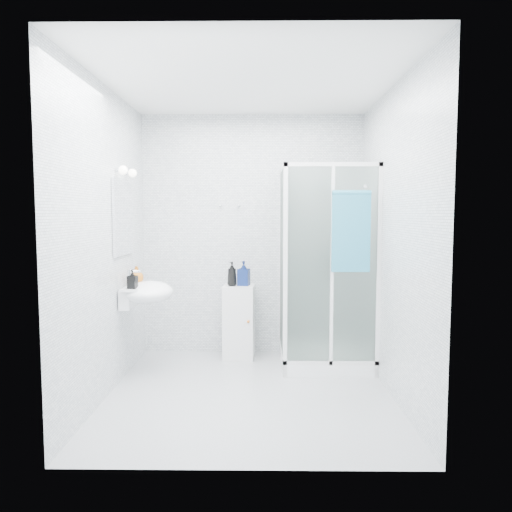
{
  "coord_description": "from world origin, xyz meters",
  "views": [
    {
      "loc": [
        0.11,
        -4.16,
        1.53
      ],
      "look_at": [
        0.05,
        0.35,
        1.15
      ],
      "focal_mm": 35.0,
      "sensor_mm": 36.0,
      "label": 1
    }
  ],
  "objects_px": {
    "shower_enclosure": "(318,322)",
    "soap_dispenser_black": "(132,279)",
    "storage_cabinet": "(239,322)",
    "shampoo_bottle_a": "(232,274)",
    "wall_basin": "(146,293)",
    "shampoo_bottle_b": "(244,273)",
    "hand_towel": "(351,229)",
    "soap_dispenser_orange": "(137,275)"
  },
  "relations": [
    {
      "from": "storage_cabinet",
      "to": "soap_dispenser_black",
      "type": "relative_size",
      "value": 4.57
    },
    {
      "from": "wall_basin",
      "to": "shampoo_bottle_b",
      "type": "xyz_separation_m",
      "value": [
        0.9,
        0.6,
        0.11
      ]
    },
    {
      "from": "shower_enclosure",
      "to": "hand_towel",
      "type": "distance_m",
      "value": 1.05
    },
    {
      "from": "hand_towel",
      "to": "soap_dispenser_orange",
      "type": "height_order",
      "value": "hand_towel"
    },
    {
      "from": "storage_cabinet",
      "to": "hand_towel",
      "type": "relative_size",
      "value": 1.05
    },
    {
      "from": "wall_basin",
      "to": "shampoo_bottle_b",
      "type": "bearing_deg",
      "value": 33.61
    },
    {
      "from": "storage_cabinet",
      "to": "shampoo_bottle_b",
      "type": "relative_size",
      "value": 3.0
    },
    {
      "from": "shampoo_bottle_a",
      "to": "shampoo_bottle_b",
      "type": "relative_size",
      "value": 0.98
    },
    {
      "from": "shower_enclosure",
      "to": "wall_basin",
      "type": "xyz_separation_m",
      "value": [
        -1.66,
        -0.32,
        0.35
      ]
    },
    {
      "from": "shower_enclosure",
      "to": "storage_cabinet",
      "type": "height_order",
      "value": "shower_enclosure"
    },
    {
      "from": "shampoo_bottle_b",
      "to": "soap_dispenser_black",
      "type": "bearing_deg",
      "value": -140.98
    },
    {
      "from": "shower_enclosure",
      "to": "shampoo_bottle_b",
      "type": "relative_size",
      "value": 7.71
    },
    {
      "from": "hand_towel",
      "to": "soap_dispenser_black",
      "type": "bearing_deg",
      "value": -176.95
    },
    {
      "from": "wall_basin",
      "to": "soap_dispenser_black",
      "type": "bearing_deg",
      "value": -111.09
    },
    {
      "from": "storage_cabinet",
      "to": "hand_towel",
      "type": "bearing_deg",
      "value": -29.32
    },
    {
      "from": "shampoo_bottle_b",
      "to": "storage_cabinet",
      "type": "bearing_deg",
      "value": 176.03
    },
    {
      "from": "soap_dispenser_black",
      "to": "wall_basin",
      "type": "bearing_deg",
      "value": 68.91
    },
    {
      "from": "shower_enclosure",
      "to": "wall_basin",
      "type": "bearing_deg",
      "value": -169.19
    },
    {
      "from": "hand_towel",
      "to": "shampoo_bottle_b",
      "type": "relative_size",
      "value": 2.85
    },
    {
      "from": "wall_basin",
      "to": "shampoo_bottle_a",
      "type": "relative_size",
      "value": 2.2
    },
    {
      "from": "shampoo_bottle_a",
      "to": "soap_dispenser_orange",
      "type": "height_order",
      "value": "shampoo_bottle_a"
    },
    {
      "from": "wall_basin",
      "to": "shampoo_bottle_a",
      "type": "height_order",
      "value": "shampoo_bottle_a"
    },
    {
      "from": "shampoo_bottle_b",
      "to": "hand_towel",
      "type": "bearing_deg",
      "value": -34.28
    },
    {
      "from": "wall_basin",
      "to": "shower_enclosure",
      "type": "bearing_deg",
      "value": 10.81
    },
    {
      "from": "soap_dispenser_black",
      "to": "shampoo_bottle_b",
      "type": "bearing_deg",
      "value": 39.02
    },
    {
      "from": "storage_cabinet",
      "to": "soap_dispenser_orange",
      "type": "distance_m",
      "value": 1.21
    },
    {
      "from": "storage_cabinet",
      "to": "soap_dispenser_black",
      "type": "height_order",
      "value": "soap_dispenser_black"
    },
    {
      "from": "hand_towel",
      "to": "soap_dispenser_orange",
      "type": "xyz_separation_m",
      "value": [
        -2.02,
        0.23,
        -0.44
      ]
    },
    {
      "from": "shampoo_bottle_b",
      "to": "soap_dispenser_orange",
      "type": "relative_size",
      "value": 1.55
    },
    {
      "from": "storage_cabinet",
      "to": "shampoo_bottle_a",
      "type": "bearing_deg",
      "value": -142.78
    },
    {
      "from": "storage_cabinet",
      "to": "soap_dispenser_black",
      "type": "distance_m",
      "value": 1.34
    },
    {
      "from": "shampoo_bottle_a",
      "to": "wall_basin",
      "type": "bearing_deg",
      "value": -144.5
    },
    {
      "from": "shower_enclosure",
      "to": "wall_basin",
      "type": "height_order",
      "value": "shower_enclosure"
    },
    {
      "from": "hand_towel",
      "to": "soap_dispenser_orange",
      "type": "distance_m",
      "value": 2.08
    },
    {
      "from": "shower_enclosure",
      "to": "soap_dispenser_black",
      "type": "xyz_separation_m",
      "value": [
        -1.73,
        -0.51,
        0.5
      ]
    },
    {
      "from": "shower_enclosure",
      "to": "hand_towel",
      "type": "height_order",
      "value": "shower_enclosure"
    },
    {
      "from": "hand_towel",
      "to": "shampoo_bottle_a",
      "type": "bearing_deg",
      "value": 150.33
    },
    {
      "from": "shampoo_bottle_a",
      "to": "soap_dispenser_orange",
      "type": "xyz_separation_m",
      "value": [
        -0.9,
        -0.41,
        0.04
      ]
    },
    {
      "from": "hand_towel",
      "to": "shampoo_bottle_a",
      "type": "distance_m",
      "value": 1.38
    },
    {
      "from": "shower_enclosure",
      "to": "soap_dispenser_orange",
      "type": "height_order",
      "value": "shower_enclosure"
    },
    {
      "from": "shampoo_bottle_a",
      "to": "soap_dispenser_orange",
      "type": "relative_size",
      "value": 1.51
    },
    {
      "from": "shower_enclosure",
      "to": "storage_cabinet",
      "type": "relative_size",
      "value": 2.57
    }
  ]
}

